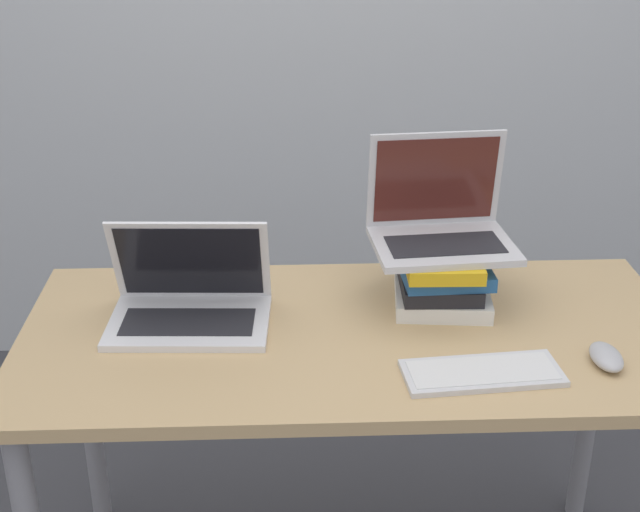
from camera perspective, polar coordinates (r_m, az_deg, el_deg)
desk at (r=2.00m, az=2.09°, el=-7.03°), size 1.45×0.69×0.76m
laptop_left at (r=1.99m, az=-8.34°, el=-2.90°), size 0.36×0.25×0.23m
book_stack at (r=2.06m, az=7.71°, el=-1.18°), size 0.23×0.27×0.14m
laptop_on_books at (r=2.03m, az=7.72°, el=2.10°), size 0.33×0.26×0.25m
wireless_keyboard at (r=1.82m, az=10.34°, el=-7.36°), size 0.33×0.16×0.01m
mouse at (r=1.91m, az=17.85°, el=-6.16°), size 0.06×0.11×0.03m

